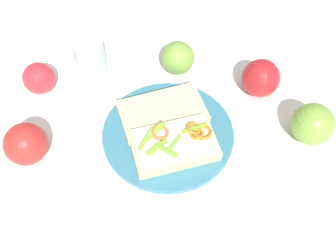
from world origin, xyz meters
TOP-DOWN VIEW (x-y plane):
  - ground_plane at (0.00, 0.00)m, footprint 2.00×2.00m
  - plate at (0.00, 0.00)m, footprint 0.26×0.26m
  - sandwich at (-0.04, 0.02)m, footprint 0.16×0.19m
  - bread_slice_side at (0.04, -0.02)m, footprint 0.17×0.20m
  - apple_0 at (-0.06, -0.22)m, footprint 0.11×0.11m
  - apple_1 at (0.28, 0.10)m, footprint 0.09×0.09m
  - apple_2 at (0.11, -0.15)m, footprint 0.09×0.09m
  - apple_3 at (0.16, 0.22)m, footprint 0.11×0.11m
  - apple_4 at (-0.20, -0.19)m, footprint 0.11×0.11m
  - drinking_glass at (0.24, -0.00)m, footprint 0.07×0.07m

SIDE VIEW (x-z plane):
  - ground_plane at x=0.00m, z-range 0.00..0.00m
  - plate at x=0.00m, z-range 0.00..0.01m
  - bread_slice_side at x=0.04m, z-range 0.01..0.03m
  - sandwich at x=-0.04m, z-range 0.01..0.05m
  - apple_1 at x=0.28m, z-range 0.00..0.07m
  - apple_2 at x=0.11m, z-range 0.00..0.07m
  - apple_3 at x=0.16m, z-range 0.00..0.08m
  - apple_0 at x=-0.06m, z-range 0.00..0.08m
  - apple_4 at x=-0.20m, z-range 0.00..0.08m
  - drinking_glass at x=0.24m, z-range 0.00..0.10m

